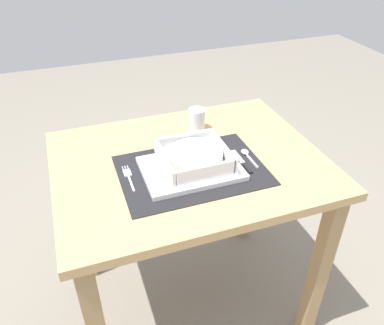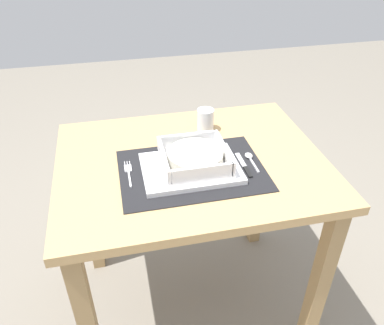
% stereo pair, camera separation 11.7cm
% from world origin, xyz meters
% --- Properties ---
extents(ground_plane, '(6.00, 6.00, 0.00)m').
position_xyz_m(ground_plane, '(0.00, 0.00, 0.00)').
color(ground_plane, gray).
extents(dining_table, '(0.85, 0.66, 0.71)m').
position_xyz_m(dining_table, '(0.00, 0.00, 0.60)').
color(dining_table, tan).
rests_on(dining_table, ground).
extents(placemat, '(0.44, 0.31, 0.00)m').
position_xyz_m(placemat, '(-0.01, -0.06, 0.72)').
color(placemat, black).
rests_on(placemat, dining_table).
extents(serving_plate, '(0.29, 0.21, 0.02)m').
position_xyz_m(serving_plate, '(-0.02, -0.06, 0.72)').
color(serving_plate, white).
rests_on(serving_plate, placemat).
extents(porridge_bowl, '(0.20, 0.20, 0.05)m').
position_xyz_m(porridge_bowl, '(-0.00, -0.05, 0.76)').
color(porridge_bowl, white).
rests_on(porridge_bowl, serving_plate).
extents(fork, '(0.02, 0.13, 0.00)m').
position_xyz_m(fork, '(-0.20, -0.03, 0.72)').
color(fork, silver).
rests_on(fork, placemat).
extents(spoon, '(0.02, 0.11, 0.01)m').
position_xyz_m(spoon, '(0.18, -0.04, 0.72)').
color(spoon, silver).
rests_on(spoon, placemat).
extents(butter_knife, '(0.01, 0.13, 0.01)m').
position_xyz_m(butter_knife, '(0.15, -0.08, 0.72)').
color(butter_knife, black).
rests_on(butter_knife, placemat).
extents(drinking_glass, '(0.06, 0.06, 0.08)m').
position_xyz_m(drinking_glass, '(0.09, 0.17, 0.75)').
color(drinking_glass, white).
rests_on(drinking_glass, dining_table).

